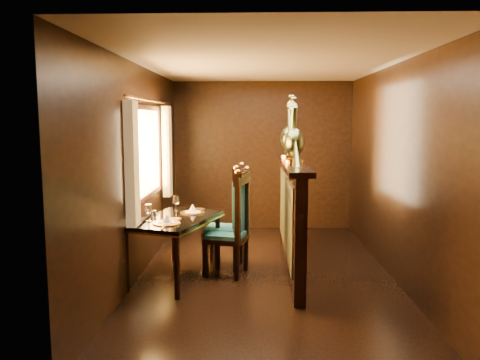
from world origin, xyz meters
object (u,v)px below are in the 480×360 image
(chair_right, at_px, (233,214))
(peacock_left, at_px, (294,130))
(peacock_right, at_px, (290,127))
(chair_left, at_px, (236,220))
(dining_table, at_px, (175,224))

(chair_right, distance_m, peacock_left, 1.32)
(peacock_right, bearing_deg, chair_left, -134.34)
(peacock_left, height_order, peacock_right, peacock_right)
(chair_right, xyz_separation_m, peacock_left, (0.73, -0.32, 1.05))
(dining_table, xyz_separation_m, chair_left, (0.70, 0.17, 0.02))
(dining_table, height_order, peacock_right, peacock_right)
(chair_left, height_order, peacock_right, peacock_right)
(chair_left, distance_m, chair_right, 0.29)
(peacock_left, xyz_separation_m, peacock_right, (0.00, 0.73, 0.02))
(peacock_left, bearing_deg, dining_table, -174.46)
(dining_table, bearing_deg, chair_left, 31.49)
(chair_left, distance_m, peacock_left, 1.26)
(peacock_left, distance_m, peacock_right, 0.73)
(dining_table, distance_m, chair_left, 0.72)
(peacock_right, bearing_deg, dining_table, -148.00)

